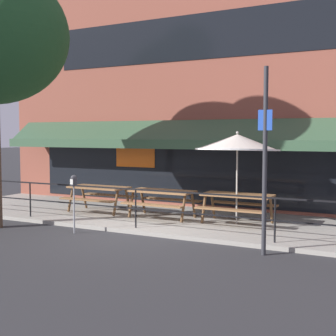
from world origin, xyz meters
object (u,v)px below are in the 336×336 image
object	(u,v)px
parking_meter_near	(74,186)
street_sign_pole	(265,159)
picnic_table_right	(237,200)
picnic_table_left	(99,192)
patio_umbrella_right	(237,143)
picnic_table_centre	(162,196)

from	to	relation	value
parking_meter_near	street_sign_pole	size ratio (longest dim) A/B	0.38
picnic_table_right	street_sign_pole	xyz separation A→B (m)	(1.38, -2.42, 1.21)
picnic_table_left	patio_umbrella_right	xyz separation A→B (m)	(4.20, 0.14, 1.47)
parking_meter_near	picnic_table_right	bearing A→B (deg)	37.41
street_sign_pole	patio_umbrella_right	bearing A→B (deg)	120.30
picnic_table_right	parking_meter_near	size ratio (longest dim) A/B	1.27
patio_umbrella_right	street_sign_pole	bearing A→B (deg)	-59.70
picnic_table_right	street_sign_pole	world-z (taller)	street_sign_pole
patio_umbrella_right	parking_meter_near	distance (m)	4.22
picnic_table_centre	picnic_table_right	bearing A→B (deg)	4.83
picnic_table_left	picnic_table_centre	size ratio (longest dim) A/B	1.00
picnic_table_left	picnic_table_centre	distance (m)	2.10
picnic_table_left	parking_meter_near	world-z (taller)	parking_meter_near
patio_umbrella_right	parking_meter_near	bearing A→B (deg)	-143.13
picnic_table_centre	patio_umbrella_right	xyz separation A→B (m)	(2.10, 0.13, 1.47)
patio_umbrella_right	street_sign_pole	xyz separation A→B (m)	(1.38, -2.37, -0.27)
picnic_table_right	parking_meter_near	world-z (taller)	parking_meter_near
picnic_table_left	patio_umbrella_right	bearing A→B (deg)	1.97
picnic_table_right	parking_meter_near	xyz separation A→B (m)	(-3.27, -2.50, 0.44)
patio_umbrella_right	parking_meter_near	xyz separation A→B (m)	(-3.27, -2.46, -1.03)
picnic_table_right	picnic_table_centre	bearing A→B (deg)	-175.17
parking_meter_near	patio_umbrella_right	bearing A→B (deg)	36.87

